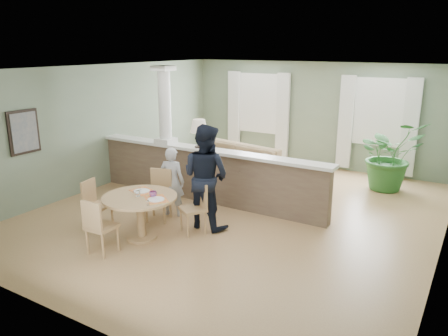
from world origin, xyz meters
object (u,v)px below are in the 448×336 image
Objects in this scene: houseplant at (389,155)px; man_person at (206,177)px; chair_side at (95,202)px; chair_far_man at (196,205)px; chair_near at (98,225)px; chair_far_boy at (159,192)px; sofa at (229,163)px; dining_table at (141,205)px; child_person at (172,182)px.

man_person is at bearing -121.13° from houseplant.
chair_side is at bearing -128.76° from houseplant.
chair_far_man is 1.67m from chair_near.
chair_far_boy is 1.15m from chair_side.
man_person reaches higher than chair_near.
sofa is 3.09× the size of chair_far_boy.
houseplant is at bearing 58.47° from dining_table.
dining_table is 1.31× the size of chair_far_boy.
man_person reaches higher than dining_table.
dining_table is (-2.94, -4.79, -0.19)m from houseplant.
chair_far_man is at bearing -119.90° from chair_near.
chair_far_man is (0.63, 0.68, -0.10)m from dining_table.
chair_near is at bearing -77.02° from sofa.
houseplant is (3.33, 1.26, 0.36)m from sofa.
man_person is at bearing -9.98° from chair_far_boy.
chair_far_man is 0.98× the size of chair_near.
man_person is (0.63, 0.97, 0.33)m from dining_table.
sofa is 1.56× the size of man_person.
man_person is at bearing 122.21° from chair_far_man.
houseplant is 1.28× the size of dining_table.
sofa is 4.32m from chair_near.
chair_near reaches higher than sofa.
chair_near is 1.08m from chair_side.
man_person is (0.79, 1.76, 0.43)m from chair_near.
dining_table is at bearing 60.89° from man_person.
sofa is 2.18× the size of child_person.
dining_table is at bearing 85.57° from child_person.
houseplant is 1.79× the size of chair_side.
dining_table is 0.99m from chair_side.
chair_far_man is 0.48× the size of man_person.
child_person reaches higher than chair_side.
child_person reaches higher than dining_table.
child_person reaches higher than sofa.
chair_far_boy is at bearing -156.82° from chair_far_man.
houseplant is 1.75× the size of chair_near.
houseplant is 4.72m from chair_far_man.
man_person is (0.92, 0.15, 0.40)m from chair_far_boy.
dining_table is 1.40× the size of chair_side.
child_person is at bearing -75.50° from sofa.
sofa is at bearing 141.92° from chair_far_man.
child_person is at bearing 100.01° from dining_table.
chair_side is (-1.61, -0.77, -0.00)m from chair_far_man.
chair_side is (-0.69, -0.92, -0.03)m from chair_far_boy.
chair_far_man is at bearing 94.01° from man_person.
dining_table is 0.81m from chair_near.
man_person is at bearing -58.29° from sofa.
child_person is at bearing -44.35° from chair_side.
chair_near is (0.23, -4.31, 0.07)m from sofa.
man_person is at bearing 157.72° from child_person.
child_person is 0.87m from man_person.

